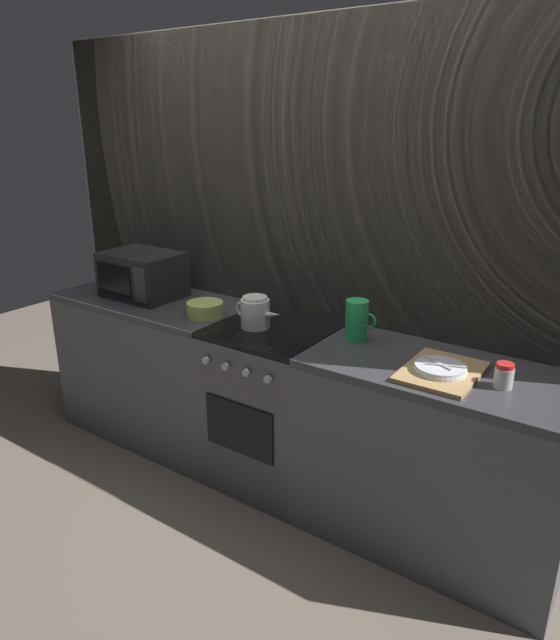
{
  "coord_description": "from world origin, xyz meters",
  "views": [
    {
      "loc": [
        1.61,
        -2.27,
        1.92
      ],
      "look_at": [
        0.04,
        0.0,
        0.95
      ],
      "focal_mm": 32.04,
      "sensor_mm": 36.0,
      "label": 1
    }
  ],
  "objects": [
    {
      "name": "microwave",
      "position": [
        -0.98,
        0.01,
        1.04
      ],
      "size": [
        0.46,
        0.35,
        0.27
      ],
      "color": "black",
      "rests_on": "counter_left"
    },
    {
      "name": "counter_right",
      "position": [
        0.9,
        0.0,
        0.45
      ],
      "size": [
        1.2,
        0.6,
        0.9
      ],
      "color": "#515459",
      "rests_on": "ground_plane"
    },
    {
      "name": "mixing_bowl",
      "position": [
        -0.41,
        -0.06,
        0.94
      ],
      "size": [
        0.2,
        0.2,
        0.08
      ],
      "primitive_type": "cylinder",
      "color": "#B7D166",
      "rests_on": "counter_left"
    },
    {
      "name": "back_wall",
      "position": [
        0.0,
        0.32,
        1.2
      ],
      "size": [
        3.6,
        0.05,
        2.4
      ],
      "color": "#A39989",
      "rests_on": "ground_plane"
    },
    {
      "name": "pitcher",
      "position": [
        0.43,
        0.09,
        1.0
      ],
      "size": [
        0.16,
        0.11,
        0.2
      ],
      "color": "green",
      "rests_on": "counter_right"
    },
    {
      "name": "kettle",
      "position": [
        -0.08,
        -0.05,
        0.98
      ],
      "size": [
        0.28,
        0.15,
        0.17
      ],
      "color": "white",
      "rests_on": "stove_unit"
    },
    {
      "name": "counter_left",
      "position": [
        -0.9,
        0.0,
        0.45
      ],
      "size": [
        1.2,
        0.6,
        0.9
      ],
      "color": "#515459",
      "rests_on": "ground_plane"
    },
    {
      "name": "ground_plane",
      "position": [
        0.0,
        0.0,
        0.0
      ],
      "size": [
        8.0,
        8.0,
        0.0
      ],
      "primitive_type": "plane",
      "color": "#6B6054"
    },
    {
      "name": "dish_pile",
      "position": [
        0.92,
        -0.07,
        0.92
      ],
      "size": [
        0.3,
        0.4,
        0.06
      ],
      "color": "tan",
      "rests_on": "counter_right"
    },
    {
      "name": "spice_jar",
      "position": [
        1.16,
        -0.04,
        0.95
      ],
      "size": [
        0.08,
        0.08,
        0.1
      ],
      "color": "silver",
      "rests_on": "counter_right"
    },
    {
      "name": "stove_unit",
      "position": [
        -0.0,
        -0.0,
        0.45
      ],
      "size": [
        0.6,
        0.63,
        0.9
      ],
      "color": "#4C4C51",
      "rests_on": "ground_plane"
    }
  ]
}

